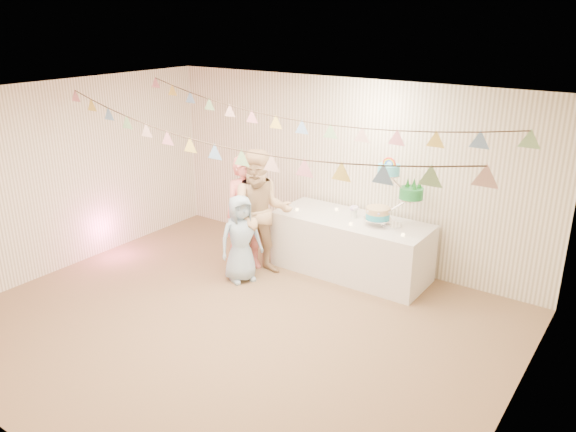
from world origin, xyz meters
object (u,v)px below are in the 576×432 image
Objects in this scene: table at (351,246)px; person_adult_a at (246,213)px; person_adult_b at (261,213)px; person_child at (241,239)px; cake_stand at (393,199)px.

person_adult_a reaches higher than table.
person_adult_a is 0.93× the size of person_adult_b.
person_child is (-1.10, -1.04, 0.20)m from table.
cake_stand is 2.01m from person_adult_a.
person_adult_a is 0.45m from person_child.
table is 1.78× the size of person_child.
person_child is at bearing -145.66° from person_adult_b.
person_adult_a is at bearing -158.26° from cake_stand.
person_adult_a reaches higher than person_child.
person_adult_b reaches higher than person_adult_a.
cake_stand is 2.06m from person_child.
person_child is (-1.65, -1.09, -0.58)m from cake_stand.
person_adult_a is (-1.28, -0.68, 0.41)m from table.
person_adult_b is (0.27, -0.02, 0.07)m from person_adult_a.
table is 1.51m from person_adult_a.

